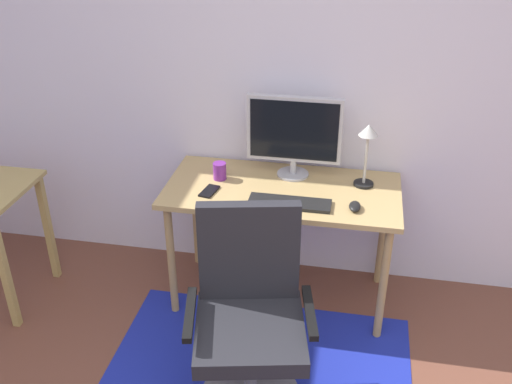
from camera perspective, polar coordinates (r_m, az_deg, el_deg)
The scene contains 9 objects.
wall_back at distance 3.31m, azimuth 6.22°, elevation 11.90°, with size 6.00×0.10×2.60m, color silver.
desk at distance 3.23m, azimuth 2.56°, elevation -0.93°, with size 1.28×0.62×0.74m.
monitor at distance 3.22m, azimuth 3.76°, elevation 5.87°, with size 0.52×0.18×0.47m.
keyboard at distance 3.03m, azimuth 3.31°, elevation -1.07°, with size 0.43×0.13×0.02m, color black.
computer_mouse at distance 3.02m, azimuth 9.64°, elevation -1.40°, with size 0.06×0.10×0.03m, color black.
coffee_cup at distance 3.27m, azimuth -3.57°, elevation 2.06°, with size 0.07×0.07×0.10m, color #71278B.
cell_phone at distance 3.16m, azimuth -4.59°, elevation 0.08°, with size 0.07×0.14×0.01m, color black.
desk_lamp at distance 3.16m, azimuth 10.85°, elevation 4.71°, with size 0.11×0.11×0.36m.
office_chair at distance 2.74m, azimuth -0.61°, elevation -13.05°, with size 0.62×0.58×0.99m.
Camera 1 is at (0.24, -0.96, 2.24)m, focal length 40.89 mm.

